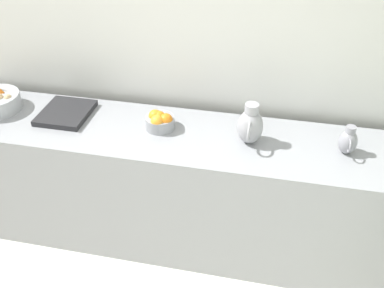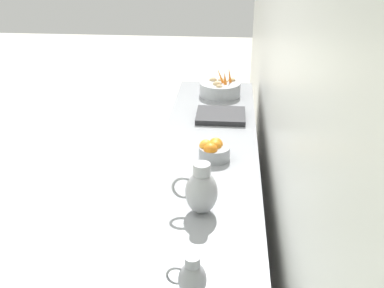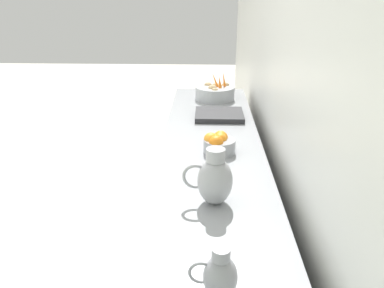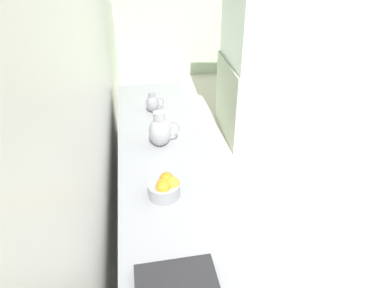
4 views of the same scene
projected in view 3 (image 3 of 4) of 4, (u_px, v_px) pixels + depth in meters
The scene contains 7 objects.
tile_wall_left at pixel (336, 65), 1.34m from camera, with size 0.10×7.83×3.00m, color silver.
prep_counter at pixel (210, 234), 2.22m from camera, with size 0.60×3.20×0.88m, color gray.
vegetable_colander at pixel (215, 92), 3.20m from camera, with size 0.32×0.32×0.22m.
orange_bowl at pixel (218, 143), 2.17m from camera, with size 0.18×0.18×0.12m.
metal_pitcher_tall at pixel (214, 179), 1.64m from camera, with size 0.21×0.15×0.25m.
metal_pitcher_short at pixel (220, 275), 1.15m from camera, with size 0.15×0.10×0.17m.
counter_sink_basin at pixel (219, 115), 2.77m from camera, with size 0.34×0.30×0.04m, color #232326.
Camera 3 is at (-1.50, 1.99, 1.75)m, focal length 36.39 mm.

